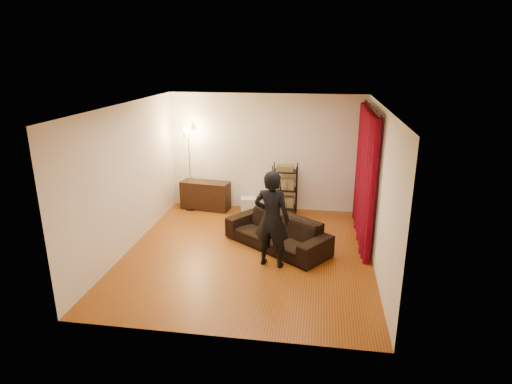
% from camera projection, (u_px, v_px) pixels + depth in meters
% --- Properties ---
extents(floor, '(5.00, 5.00, 0.00)m').
position_uv_depth(floor, '(248.00, 253.00, 7.95)').
color(floor, '#934D13').
rests_on(floor, ground).
extents(ceiling, '(5.00, 5.00, 0.00)m').
position_uv_depth(ceiling, '(247.00, 106.00, 7.12)').
color(ceiling, white).
rests_on(ceiling, ground).
extents(wall_back, '(5.00, 0.00, 5.00)m').
position_uv_depth(wall_back, '(266.00, 153.00, 9.89)').
color(wall_back, beige).
rests_on(wall_back, ground).
extents(wall_front, '(5.00, 0.00, 5.00)m').
position_uv_depth(wall_front, '(213.00, 242.00, 5.19)').
color(wall_front, beige).
rests_on(wall_front, ground).
extents(wall_left, '(0.00, 5.00, 5.00)m').
position_uv_depth(wall_left, '(127.00, 178.00, 7.86)').
color(wall_left, beige).
rests_on(wall_left, ground).
extents(wall_right, '(0.00, 5.00, 5.00)m').
position_uv_depth(wall_right, '(379.00, 189.00, 7.22)').
color(wall_right, beige).
rests_on(wall_right, ground).
extents(curtain_rod, '(0.04, 2.65, 0.04)m').
position_uv_depth(curtain_rod, '(372.00, 108.00, 7.91)').
color(curtain_rod, black).
rests_on(curtain_rod, wall_right).
extents(curtain, '(0.22, 2.65, 2.55)m').
position_uv_depth(curtain, '(365.00, 175.00, 8.31)').
color(curtain, '#640511').
rests_on(curtain, ground).
extents(sofa, '(2.17, 1.90, 0.61)m').
position_uv_depth(sofa, '(277.00, 232.00, 8.11)').
color(sofa, black).
rests_on(sofa, ground).
extents(person, '(0.69, 0.53, 1.71)m').
position_uv_depth(person, '(272.00, 219.00, 7.25)').
color(person, black).
rests_on(person, ground).
extents(media_cabinet, '(1.19, 0.58, 0.67)m').
position_uv_depth(media_cabinet, '(206.00, 195.00, 10.14)').
color(media_cabinet, black).
rests_on(media_cabinet, ground).
extents(storage_boxes, '(0.39, 0.33, 0.30)m').
position_uv_depth(storage_boxes, '(248.00, 204.00, 10.13)').
color(storage_boxes, silver).
rests_on(storage_boxes, ground).
extents(wire_shelf, '(0.54, 0.37, 1.18)m').
position_uv_depth(wire_shelf, '(285.00, 189.00, 9.75)').
color(wire_shelf, black).
rests_on(wire_shelf, ground).
extents(floor_lamp, '(0.37, 0.37, 2.03)m').
position_uv_depth(floor_lamp, '(190.00, 168.00, 9.90)').
color(floor_lamp, silver).
rests_on(floor_lamp, ground).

